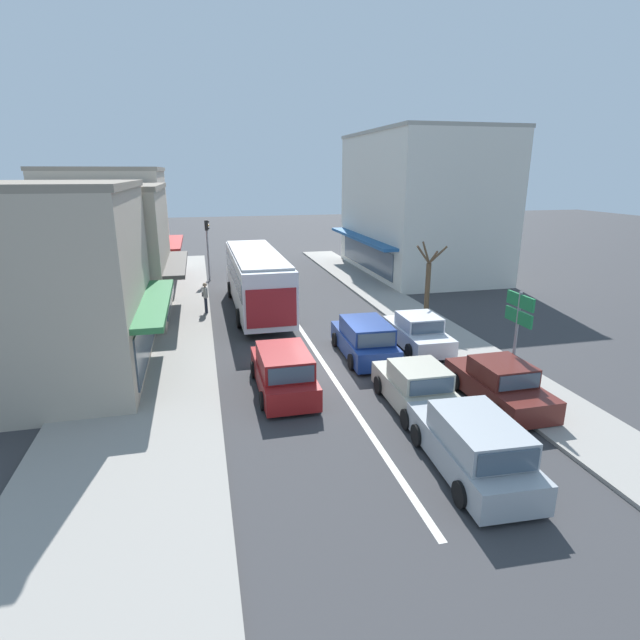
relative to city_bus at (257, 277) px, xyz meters
name	(u,v)px	position (x,y,z in m)	size (l,w,h in m)	color
ground_plane	(326,367)	(1.63, -8.93, -1.88)	(140.00, 140.00, 0.00)	#353538
lane_centre_line	(305,335)	(1.63, -4.93, -1.88)	(0.20, 28.00, 0.01)	silver
sidewalk_left	(156,332)	(-5.17, -2.93, -1.81)	(5.20, 44.00, 0.14)	gray
kerb_right	(411,314)	(7.83, -2.93, -1.82)	(2.80, 44.00, 0.12)	gray
shopfront_corner_near	(36,286)	(-8.54, -7.74, 1.64)	(7.97, 7.90, 7.05)	#B2A38E
shopfront_mid_block	(85,254)	(-8.54, 0.47, 1.50)	(8.93, 8.20, 6.76)	#B2A38E
shopfront_far_end	(111,228)	(-8.55, 8.88, 1.93)	(8.06, 8.01, 7.64)	beige
building_right_far	(420,204)	(13.12, 8.34, 3.18)	(9.20, 13.66, 10.15)	silver
city_bus	(257,277)	(0.00, 0.00, 0.00)	(2.80, 10.87, 3.23)	silver
sedan_adjacent_lane_lead	(418,389)	(3.65, -13.04, -1.22)	(1.96, 4.23, 1.47)	#B7B29E
wagon_adjacent_lane_trail	(473,446)	(3.50, -16.72, -1.14)	(2.10, 4.58, 1.58)	#9EA3A8
wagon_queue_gap_filler	(283,371)	(-0.35, -10.79, -1.14)	(1.96, 4.51, 1.58)	maroon
wagon_behind_bus_mid	(365,340)	(3.46, -8.20, -1.14)	(2.04, 4.55, 1.58)	navy
parked_sedan_kerb_front	(499,384)	(6.42, -13.34, -1.22)	(1.94, 4.22, 1.47)	#561E19
parked_sedan_kerb_second	(418,332)	(6.09, -7.60, -1.22)	(1.96, 4.23, 1.47)	silver
traffic_light_downstreet	(207,240)	(-2.37, 8.63, 0.97)	(0.33, 0.24, 4.20)	gray
directional_road_sign	(518,318)	(7.25, -12.76, 0.82)	(0.10, 1.40, 3.60)	gray
street_tree_right	(428,288)	(7.74, -4.91, 0.09)	(1.61, 1.64, 4.11)	brown
pedestrian_with_handbag_near	(205,296)	(-2.78, -0.29, -0.81)	(0.31, 0.65, 1.63)	#232838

